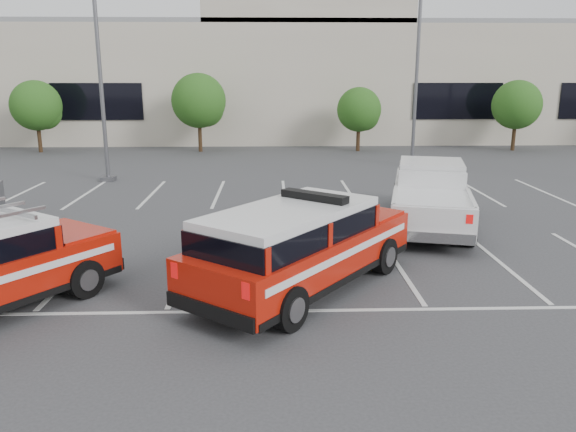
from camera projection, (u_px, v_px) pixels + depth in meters
name	position (u px, v px, depth m)	size (l,w,h in m)	color
ground	(292.00, 265.00, 14.34)	(120.00, 120.00, 0.00)	#37373A
stall_markings	(287.00, 221.00, 18.69)	(23.00, 15.00, 0.01)	silver
convention_building	(280.00, 75.00, 44.06)	(60.00, 16.99, 13.20)	beige
tree_left	(38.00, 107.00, 34.59)	(3.07, 3.07, 4.42)	#3F2B19
tree_mid_left	(200.00, 103.00, 34.81)	(3.37, 3.37, 4.85)	#3F2B19
tree_mid_right	(360.00, 111.00, 35.23)	(2.77, 2.77, 3.99)	#3F2B19
tree_right	(518.00, 106.00, 35.45)	(3.07, 3.07, 4.42)	#3F2B19
light_pole_left	(99.00, 64.00, 24.46)	(0.90, 0.60, 10.24)	#59595E
light_pole_mid	(417.00, 65.00, 28.77)	(0.90, 0.60, 10.24)	#59595E
fire_chief_suv	(301.00, 252.00, 12.54)	(5.52, 6.21, 2.16)	#AC1508
white_pickup	(430.00, 201.00, 18.01)	(3.77, 6.89, 2.01)	silver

